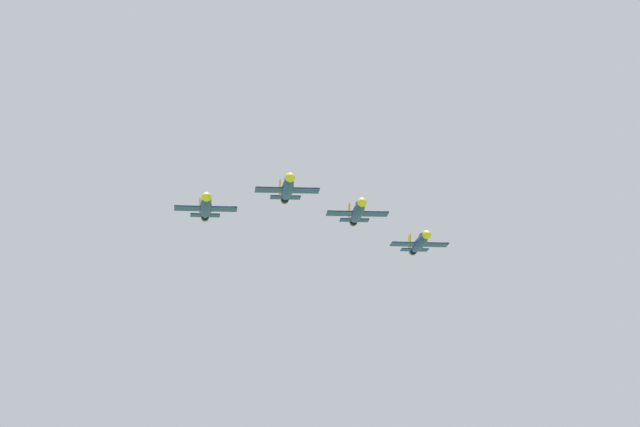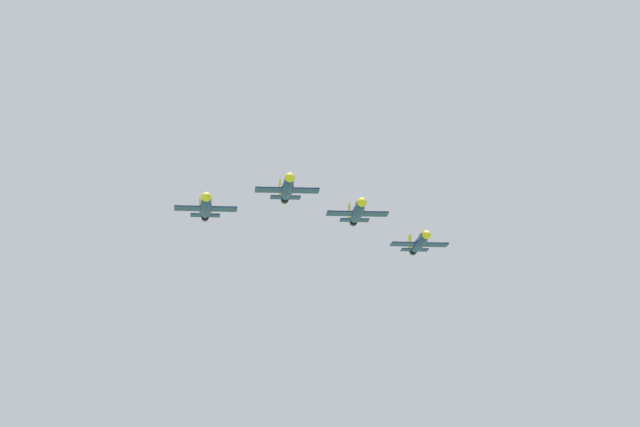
% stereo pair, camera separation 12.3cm
% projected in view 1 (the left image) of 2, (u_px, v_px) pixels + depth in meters
% --- Properties ---
extents(jet_lead, '(10.89, 17.02, 3.64)m').
position_uv_depth(jet_lead, '(287.00, 188.00, 237.24)').
color(jet_lead, navy).
extents(jet_left_wingman, '(11.15, 17.40, 3.72)m').
position_uv_depth(jet_left_wingman, '(358.00, 212.00, 253.15)').
color(jet_left_wingman, navy).
extents(jet_right_wingman, '(11.25, 17.63, 3.76)m').
position_uv_depth(jet_right_wingman, '(206.00, 207.00, 251.17)').
color(jet_right_wingman, navy).
extents(jet_left_outer, '(11.00, 17.28, 3.68)m').
position_uv_depth(jet_left_outer, '(420.00, 243.00, 268.65)').
color(jet_left_outer, navy).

